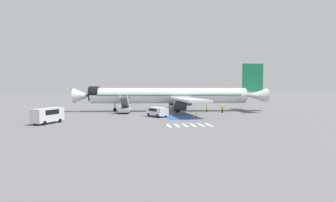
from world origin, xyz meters
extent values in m
plane|color=slate|center=(0.00, 0.00, 0.00)|extent=(600.00, 600.00, 0.00)
cube|color=gold|center=(1.05, 0.03, 0.00)|extent=(79.86, 7.24, 0.01)
cube|color=#2856A8|center=(1.05, -13.02, 0.00)|extent=(5.15, 8.32, 0.01)
cube|color=silver|center=(-2.55, -23.26, 0.00)|extent=(0.44, 3.60, 0.01)
cube|color=silver|center=(-1.35, -23.26, 0.00)|extent=(0.44, 3.60, 0.01)
cube|color=silver|center=(-0.15, -23.26, 0.00)|extent=(0.44, 3.60, 0.01)
cube|color=silver|center=(1.05, -23.26, 0.00)|extent=(0.44, 3.60, 0.01)
cube|color=silver|center=(2.25, -23.26, 0.00)|extent=(0.44, 3.60, 0.01)
cube|color=silver|center=(3.45, -23.26, 0.00)|extent=(0.44, 3.60, 0.01)
cylinder|color=silver|center=(1.05, 0.03, 3.66)|extent=(36.33, 6.72, 3.56)
cone|color=silver|center=(-18.91, 1.79, 3.66)|extent=(4.21, 3.82, 3.49)
cone|color=silver|center=(21.72, -1.79, 3.66)|extent=(5.62, 3.87, 3.42)
cylinder|color=black|center=(-16.25, 1.56, 4.10)|extent=(2.44, 3.77, 3.60)
cube|color=#197A4C|center=(1.05, 0.03, 3.83)|extent=(33.45, 6.54, 0.24)
cube|color=silver|center=(3.65, -8.79, 3.12)|extent=(5.11, 16.60, 0.44)
cylinder|color=#38383D|center=(2.19, -7.12, 1.85)|extent=(2.83, 2.27, 2.05)
cube|color=silver|center=(5.16, 8.26, 3.12)|extent=(7.86, 16.94, 0.44)
cylinder|color=#38383D|center=(3.42, 6.88, 1.85)|extent=(2.83, 2.27, 2.05)
cube|color=#197A4C|center=(20.92, -1.72, 7.89)|extent=(5.00, 0.80, 6.70)
cube|color=silver|center=(20.09, -5.04, 3.83)|extent=(3.69, 5.96, 0.24)
cube|color=silver|center=(20.69, 1.70, 3.83)|extent=(3.69, 5.96, 0.24)
cylinder|color=#38383D|center=(-11.55, 1.14, 1.86)|extent=(0.20, 0.20, 2.88)
cylinder|color=black|center=(-11.55, 1.14, 0.42)|extent=(0.86, 0.35, 0.84)
cylinder|color=#38383D|center=(2.50, -2.99, 1.84)|extent=(0.24, 0.24, 2.57)
cylinder|color=black|center=(2.50, -2.99, 0.55)|extent=(1.15, 0.69, 1.10)
cylinder|color=#38383D|center=(3.00, 2.75, 1.84)|extent=(0.24, 0.24, 2.57)
cylinder|color=black|center=(3.00, 2.75, 0.55)|extent=(1.15, 0.69, 1.10)
cube|color=#ADB2BA|center=(-9.24, -3.46, 0.70)|extent=(2.61, 4.97, 0.70)
cylinder|color=black|center=(-10.02, -1.70, 0.35)|extent=(0.28, 0.72, 0.70)
cylinder|color=black|center=(-8.16, -1.87, 0.35)|extent=(0.28, 0.72, 0.70)
cylinder|color=black|center=(-10.32, -5.05, 0.35)|extent=(0.28, 0.72, 0.70)
cylinder|color=black|center=(-8.45, -5.21, 0.35)|extent=(0.28, 0.72, 0.70)
cube|color=#4C4C51|center=(-9.24, -3.46, 2.18)|extent=(1.79, 4.27, 2.41)
cube|color=#4C4C51|center=(-9.04, -1.19, 3.32)|extent=(1.74, 1.24, 0.12)
cube|color=silver|center=(-10.00, -3.39, 2.66)|extent=(0.46, 4.53, 3.10)
cube|color=silver|center=(-8.47, -3.52, 2.66)|extent=(0.46, 4.53, 3.10)
cube|color=#38383D|center=(10.06, 23.28, 0.78)|extent=(3.07, 9.98, 0.60)
cube|color=silver|center=(10.34, 28.09, 1.28)|extent=(2.50, 2.32, 1.60)
cube|color=black|center=(10.40, 29.18, 1.60)|extent=(2.00, 0.16, 0.70)
cylinder|color=#B7BCC4|center=(10.03, 22.84, 2.29)|extent=(2.81, 6.92, 2.42)
cylinder|color=gold|center=(10.03, 22.84, 2.29)|extent=(2.48, 0.49, 2.46)
cylinder|color=black|center=(9.13, 27.72, 0.48)|extent=(0.34, 0.97, 0.96)
cylinder|color=black|center=(11.50, 27.58, 0.48)|extent=(0.34, 0.97, 0.96)
cylinder|color=black|center=(8.84, 22.80, 0.48)|extent=(0.34, 0.97, 0.96)
cylinder|color=black|center=(11.21, 22.66, 0.48)|extent=(0.34, 0.97, 0.96)
cylinder|color=black|center=(8.68, 20.07, 0.48)|extent=(0.34, 0.97, 0.96)
cylinder|color=black|center=(11.05, 19.93, 0.48)|extent=(0.34, 0.97, 0.96)
cube|color=silver|center=(-20.64, -18.39, 1.35)|extent=(3.99, 5.41, 2.05)
cube|color=black|center=(-20.64, -18.39, 1.80)|extent=(2.97, 3.37, 0.74)
cylinder|color=black|center=(-20.59, -20.20, 0.32)|extent=(0.47, 0.66, 0.64)
cylinder|color=black|center=(-22.13, -19.42, 0.32)|extent=(0.47, 0.66, 0.64)
cylinder|color=black|center=(-19.15, -17.37, 0.32)|extent=(0.47, 0.66, 0.64)
cylinder|color=black|center=(-20.69, -16.59, 0.32)|extent=(0.47, 0.66, 0.64)
cube|color=silver|center=(-2.99, -11.28, 1.04)|extent=(4.08, 4.85, 1.43)
cube|color=black|center=(-2.99, -11.28, 1.35)|extent=(3.07, 3.17, 0.52)
cylinder|color=black|center=(-1.46, -11.95, 0.32)|extent=(0.50, 0.65, 0.64)
cylinder|color=black|center=(-3.10, -12.95, 0.32)|extent=(0.50, 0.65, 0.64)
cylinder|color=black|center=(-2.88, -9.62, 0.32)|extent=(0.50, 0.65, 0.64)
cylinder|color=black|center=(-4.52, -10.62, 0.32)|extent=(0.50, 0.65, 0.64)
cylinder|color=black|center=(1.88, -5.31, 0.44)|extent=(0.14, 0.14, 0.88)
cylinder|color=black|center=(1.71, -5.28, 0.44)|extent=(0.14, 0.14, 0.88)
cube|color=yellow|center=(1.79, -5.30, 1.22)|extent=(0.46, 0.30, 0.69)
cube|color=silver|center=(1.79, -5.30, 1.22)|extent=(0.47, 0.31, 0.06)
sphere|color=brown|center=(1.79, -5.30, 1.69)|extent=(0.24, 0.24, 0.24)
cylinder|color=#191E38|center=(-3.88, -3.75, 0.44)|extent=(0.14, 0.14, 0.87)
cylinder|color=#191E38|center=(-3.74, -3.85, 0.44)|extent=(0.14, 0.14, 0.87)
cube|color=yellow|center=(-3.81, -3.80, 1.22)|extent=(0.47, 0.42, 0.69)
cube|color=silver|center=(-3.81, -3.80, 1.22)|extent=(0.48, 0.43, 0.06)
sphere|color=tan|center=(-3.81, -3.80, 1.68)|extent=(0.24, 0.24, 0.24)
cylinder|color=black|center=(11.93, -5.61, 0.41)|extent=(0.14, 0.14, 0.83)
cylinder|color=black|center=(12.08, -5.69, 0.41)|extent=(0.14, 0.14, 0.83)
cube|color=yellow|center=(12.01, -5.65, 1.15)|extent=(0.47, 0.39, 0.65)
cube|color=silver|center=(12.01, -5.65, 1.15)|extent=(0.49, 0.40, 0.06)
sphere|color=beige|center=(12.01, -5.65, 1.59)|extent=(0.22, 0.22, 0.22)
cylinder|color=#2D2D33|center=(9.18, -3.38, 0.42)|extent=(0.14, 0.14, 0.83)
cylinder|color=#2D2D33|center=(9.29, -3.25, 0.42)|extent=(0.14, 0.14, 0.83)
cube|color=yellow|center=(9.24, -3.32, 1.16)|extent=(0.44, 0.46, 0.66)
cube|color=silver|center=(9.24, -3.32, 1.16)|extent=(0.45, 0.48, 0.06)
sphere|color=brown|center=(9.24, -3.32, 1.60)|extent=(0.23, 0.23, 0.23)
cone|color=orange|center=(5.55, -8.51, 0.24)|extent=(0.43, 0.43, 0.48)
cylinder|color=white|center=(5.55, -8.51, 0.26)|extent=(0.24, 0.24, 0.06)
camera|label=1|loc=(-8.20, -60.65, 5.49)|focal=28.00mm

